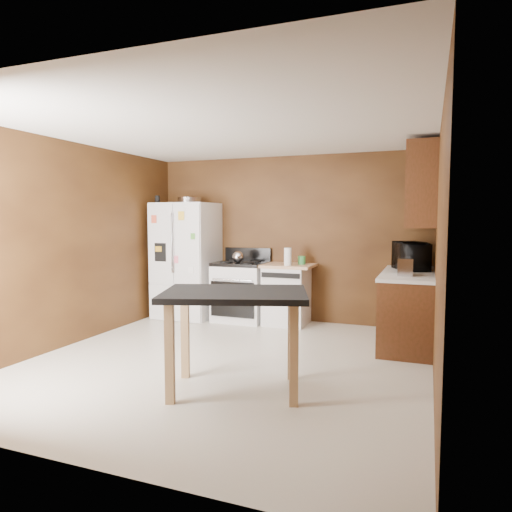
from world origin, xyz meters
The scene contains 18 objects.
floor centered at (0.00, 0.00, 0.00)m, with size 4.50×4.50×0.00m, color beige.
ceiling centered at (0.00, 0.00, 2.50)m, with size 4.50×4.50×0.00m, color white.
wall_back centered at (0.00, 2.25, 1.25)m, with size 4.20×4.20×0.00m, color #593717.
wall_front centered at (0.00, -2.25, 1.25)m, with size 4.20×4.20×0.00m, color #593717.
wall_left centered at (-2.10, 0.00, 1.25)m, with size 4.50×4.50×0.00m, color #593717.
wall_right centered at (2.10, 0.00, 1.25)m, with size 4.50×4.50×0.00m, color #593717.
roasting_pan centered at (-1.51, 1.91, 1.84)m, with size 0.35×0.35×0.09m, color silver.
pen_cup centered at (-1.99, 1.75, 1.86)m, with size 0.08×0.08×0.12m, color black.
kettle centered at (-0.64, 1.81, 0.99)m, with size 0.17×0.17×0.17m, color silver.
paper_towel centered at (0.14, 1.79, 1.02)m, with size 0.11×0.11×0.25m, color white.
green_canister centered at (0.29, 2.02, 0.95)m, with size 0.11×0.11×0.12m, color green.
toaster centered at (1.77, 1.12, 1.00)m, with size 0.17×0.27×0.20m, color silver.
microwave centered at (1.81, 1.73, 1.06)m, with size 0.59×0.40×0.32m, color black.
refrigerator centered at (-1.55, 1.86, 0.90)m, with size 0.90×0.80×1.80m.
gas_range centered at (-0.64, 1.92, 0.46)m, with size 0.76×0.68×1.10m.
dishwasher centered at (0.08, 1.95, 0.45)m, with size 0.78×0.63×0.89m.
right_cabinets centered at (1.84, 1.48, 0.91)m, with size 0.63×1.58×2.45m.
island centered at (0.41, -0.72, 0.77)m, with size 1.47×1.20×0.91m.
Camera 1 is at (2.03, -4.43, 1.56)m, focal length 32.00 mm.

